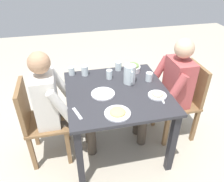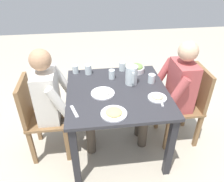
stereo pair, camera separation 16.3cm
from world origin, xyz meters
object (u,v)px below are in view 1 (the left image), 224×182
at_px(chair_near, 38,119).
at_px(water_glass_center, 72,71).
at_px(water_pitcher, 130,74).
at_px(water_glass_near_right, 149,77).
at_px(salad_bowl, 132,67).
at_px(plate_beans, 157,95).
at_px(dining_table, 117,100).
at_px(water_glass_far_right, 85,71).
at_px(diner_far, 169,88).
at_px(water_glass_near_left, 118,66).
at_px(diner_near, 57,104).
at_px(water_glass_by_pitcher, 109,74).
at_px(chair_far, 184,97).
at_px(plate_fries, 117,113).
at_px(plate_yoghurt, 103,93).

bearing_deg(chair_near, water_glass_center, 135.97).
distance_m(water_pitcher, water_glass_near_right, 0.21).
bearing_deg(salad_bowl, plate_beans, 8.50).
distance_m(dining_table, water_glass_far_right, 0.49).
relative_size(diner_far, water_glass_near_left, 12.27).
bearing_deg(diner_near, salad_bowl, 111.63).
bearing_deg(chair_near, water_glass_far_right, 124.24).
xyz_separation_m(chair_near, water_glass_by_pitcher, (-0.22, 0.75, 0.28)).
height_order(chair_near, diner_far, diner_far).
distance_m(chair_far, water_pitcher, 0.70).
distance_m(water_pitcher, water_glass_by_pitcher, 0.22).
relative_size(diner_near, diner_far, 1.00).
height_order(chair_near, water_glass_near_right, chair_near).
bearing_deg(water_glass_near_left, diner_far, 51.24).
distance_m(plate_fries, plate_yoghurt, 0.32).
relative_size(chair_near, water_glass_by_pitcher, 9.04).
bearing_deg(plate_fries, water_pitcher, 152.97).
relative_size(plate_fries, water_glass_by_pitcher, 2.26).
relative_size(plate_yoghurt, water_glass_far_right, 2.13).
relative_size(water_pitcher, water_glass_near_left, 2.00).
distance_m(diner_far, water_glass_near_right, 0.25).
relative_size(dining_table, water_glass_far_right, 9.27).
xyz_separation_m(dining_table, water_glass_far_right, (-0.38, -0.26, 0.16)).
bearing_deg(water_glass_near_right, dining_table, -72.62).
height_order(chair_near, water_glass_far_right, chair_near).
distance_m(chair_far, water_glass_by_pitcher, 0.87).
xyz_separation_m(chair_near, diner_near, (-0.00, 0.20, 0.15)).
height_order(chair_near, plate_fries, chair_near).
bearing_deg(water_glass_far_right, water_glass_center, -105.92).
height_order(diner_far, water_pitcher, diner_far).
relative_size(diner_far, salad_bowl, 6.70).
bearing_deg(chair_near, diner_far, 90.85).
xyz_separation_m(water_glass_near_right, water_glass_by_pitcher, (-0.13, -0.39, 0.00)).
bearing_deg(chair_near, water_glass_near_right, 94.34).
height_order(diner_far, water_glass_by_pitcher, diner_far).
xyz_separation_m(chair_near, water_pitcher, (-0.09, 0.93, 0.32)).
bearing_deg(water_glass_near_right, chair_near, -85.66).
bearing_deg(water_glass_far_right, chair_far, 72.33).
relative_size(chair_near, plate_yoghurt, 3.95).
bearing_deg(dining_table, plate_fries, -13.06).
xyz_separation_m(salad_bowl, water_glass_near_left, (-0.06, -0.15, 0.01)).
bearing_deg(water_glass_near_left, water_glass_far_right, -84.64).
distance_m(chair_near, water_pitcher, 0.99).
relative_size(water_pitcher, salad_bowl, 1.09).
bearing_deg(plate_fries, chair_far, 114.66).
bearing_deg(plate_fries, water_glass_near_left, 165.51).
bearing_deg(water_glass_center, plate_fries, 22.69).
relative_size(plate_beans, plate_yoghurt, 0.77).
relative_size(chair_near, water_glass_far_right, 8.41).
bearing_deg(water_glass_by_pitcher, diner_far, 71.46).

